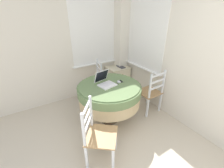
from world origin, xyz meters
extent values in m
cube|color=silver|center=(-0.19, 2.94, 1.27)|extent=(4.02, 0.06, 2.55)
cube|color=white|center=(0.99, 2.90, 1.49)|extent=(1.10, 0.01, 1.42)
cube|color=white|center=(0.99, 2.87, 0.77)|extent=(1.18, 0.07, 0.02)
cube|color=silver|center=(1.85, 0.55, 1.27)|extent=(0.06, 4.71, 2.55)
cube|color=white|center=(1.81, 2.08, 1.49)|extent=(0.01, 1.10, 1.42)
cube|color=white|center=(1.78, 2.08, 0.77)|extent=(0.07, 1.18, 0.02)
cube|color=silver|center=(1.68, 2.77, 1.27)|extent=(0.28, 0.28, 2.55)
cylinder|color=#4C3D2D|center=(0.66, 1.67, 0.01)|extent=(0.36, 0.36, 0.03)
cylinder|color=#4C3D2D|center=(0.66, 1.67, 0.39)|extent=(0.11, 0.11, 0.73)
cylinder|color=tan|center=(0.66, 1.67, 0.58)|extent=(1.13, 1.13, 0.36)
cylinder|color=#607A4C|center=(0.66, 1.67, 0.69)|extent=(1.16, 1.16, 0.14)
cylinder|color=#607A4C|center=(0.66, 1.67, 0.77)|extent=(1.10, 1.10, 0.02)
cube|color=white|center=(0.63, 1.68, 0.78)|extent=(0.33, 0.29, 0.02)
cube|color=silver|center=(0.62, 1.69, 0.80)|extent=(0.28, 0.19, 0.00)
cube|color=white|center=(0.60, 1.84, 0.91)|extent=(0.30, 0.14, 0.23)
cube|color=black|center=(0.60, 1.83, 0.91)|extent=(0.27, 0.12, 0.20)
ellipsoid|color=silver|center=(0.85, 1.65, 0.80)|extent=(0.06, 0.09, 0.05)
cube|color=black|center=(0.92, 1.69, 0.78)|extent=(0.06, 0.11, 0.01)
cube|color=black|center=(0.92, 1.69, 0.79)|extent=(0.05, 0.08, 0.00)
cube|color=#A87F51|center=(0.72, 2.56, 0.44)|extent=(0.49, 0.50, 0.02)
cube|color=silver|center=(0.59, 2.78, 0.22)|extent=(0.04, 0.04, 0.43)
cube|color=silver|center=(0.51, 2.41, 0.22)|extent=(0.04, 0.04, 0.43)
cube|color=silver|center=(0.94, 2.70, 0.22)|extent=(0.04, 0.04, 0.43)
cube|color=silver|center=(0.86, 2.34, 0.22)|extent=(0.04, 0.04, 0.43)
cube|color=silver|center=(0.94, 2.70, 0.70)|extent=(0.04, 0.04, 0.50)
cube|color=silver|center=(0.86, 2.34, 0.70)|extent=(0.04, 0.04, 0.50)
cube|color=silver|center=(0.90, 2.52, 0.89)|extent=(0.10, 0.37, 0.04)
cube|color=silver|center=(0.90, 2.52, 0.76)|extent=(0.10, 0.37, 0.04)
cube|color=silver|center=(0.90, 2.52, 0.63)|extent=(0.10, 0.37, 0.04)
cube|color=#A87F51|center=(1.54, 1.53, 0.44)|extent=(0.44, 0.42, 0.02)
cube|color=silver|center=(1.72, 1.71, 0.22)|extent=(0.03, 0.03, 0.43)
cube|color=silver|center=(1.34, 1.70, 0.22)|extent=(0.03, 0.03, 0.43)
cube|color=silver|center=(1.73, 1.35, 0.22)|extent=(0.03, 0.03, 0.43)
cube|color=silver|center=(1.35, 1.34, 0.22)|extent=(0.03, 0.03, 0.43)
cube|color=silver|center=(1.73, 1.35, 0.70)|extent=(0.03, 0.03, 0.50)
cube|color=silver|center=(1.35, 1.34, 0.70)|extent=(0.03, 0.03, 0.50)
cube|color=silver|center=(1.54, 1.35, 0.89)|extent=(0.38, 0.03, 0.04)
cube|color=silver|center=(1.54, 1.35, 0.76)|extent=(0.38, 0.03, 0.04)
cube|color=silver|center=(1.54, 1.35, 0.63)|extent=(0.38, 0.03, 0.04)
cube|color=#A87F51|center=(0.12, 0.98, 0.44)|extent=(0.58, 0.59, 0.02)
cube|color=silver|center=(0.15, 0.72, 0.22)|extent=(0.05, 0.05, 0.43)
cube|color=silver|center=(0.38, 1.01, 0.22)|extent=(0.05, 0.05, 0.43)
cube|color=silver|center=(-0.13, 0.94, 0.22)|extent=(0.05, 0.05, 0.43)
cube|color=silver|center=(0.10, 1.23, 0.22)|extent=(0.05, 0.05, 0.43)
cube|color=silver|center=(-0.13, 0.94, 0.70)|extent=(0.04, 0.04, 0.50)
cube|color=silver|center=(0.10, 1.23, 0.70)|extent=(0.04, 0.04, 0.50)
cube|color=silver|center=(-0.02, 1.09, 0.89)|extent=(0.25, 0.31, 0.04)
cube|color=silver|center=(-0.02, 1.09, 0.76)|extent=(0.25, 0.31, 0.04)
cube|color=silver|center=(-0.02, 1.09, 0.63)|extent=(0.25, 0.31, 0.04)
cube|color=beige|center=(1.51, 2.66, 0.31)|extent=(0.53, 0.42, 0.63)
cube|color=beige|center=(1.51, 2.66, 0.64)|extent=(0.55, 0.45, 0.02)
cube|color=beige|center=(1.51, 2.44, 0.52)|extent=(0.47, 0.01, 0.18)
sphere|color=olive|center=(1.51, 2.43, 0.52)|extent=(0.02, 0.02, 0.02)
cube|color=beige|center=(1.51, 2.44, 0.31)|extent=(0.47, 0.01, 0.18)
sphere|color=olive|center=(1.51, 2.43, 0.31)|extent=(0.02, 0.02, 0.02)
cube|color=beige|center=(1.51, 2.44, 0.10)|extent=(0.47, 0.01, 0.18)
sphere|color=olive|center=(1.51, 2.43, 0.10)|extent=(0.02, 0.02, 0.02)
cube|color=#3F3F44|center=(1.57, 2.61, 0.66)|extent=(0.12, 0.26, 0.02)
camera|label=1|loc=(-0.55, -0.38, 1.99)|focal=24.00mm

